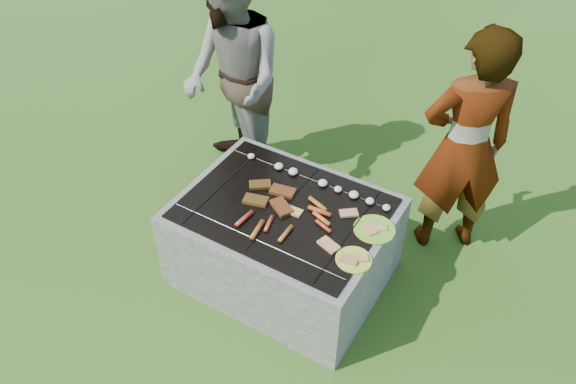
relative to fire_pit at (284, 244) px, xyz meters
name	(u,v)px	position (x,y,z in m)	size (l,w,h in m)	color
lawn	(284,272)	(0.00, 0.00, -0.28)	(60.00, 60.00, 0.00)	#234611
fire_pit	(284,244)	(0.00, 0.00, 0.00)	(1.30, 1.00, 0.62)	gray
mushrooms	(321,182)	(0.10, 0.31, 0.35)	(1.05, 0.06, 0.04)	beige
pork_slabs	(271,197)	(-0.11, 0.03, 0.34)	(0.40, 0.28, 0.02)	brown
sausages	(291,220)	(0.10, -0.09, 0.34)	(0.52, 0.50, 0.03)	orange
bread_on_grate	(324,225)	(0.29, -0.02, 0.34)	(0.45, 0.41, 0.02)	tan
plate_far	(374,230)	(0.56, 0.11, 0.33)	(0.32, 0.32, 0.03)	#BCD633
plate_near	(353,260)	(0.56, -0.17, 0.33)	(0.23, 0.23, 0.03)	yellow
cook	(464,148)	(0.82, 0.87, 0.55)	(0.60, 0.40, 1.66)	gray
bystander	(233,80)	(-0.87, 0.71, 0.61)	(0.87, 0.68, 1.78)	gray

